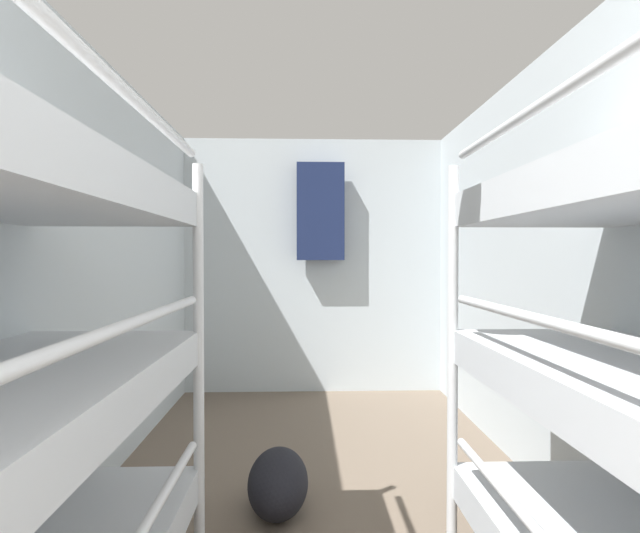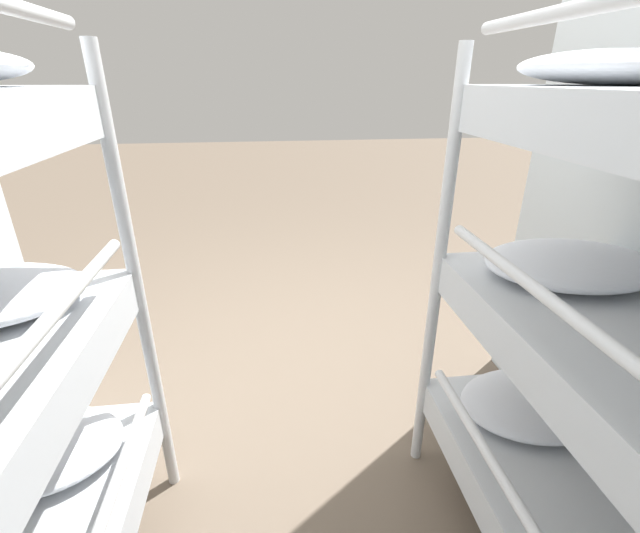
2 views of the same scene
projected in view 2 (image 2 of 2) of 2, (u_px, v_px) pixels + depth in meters
The scene contains 1 object.
ground_plane at pixel (291, 383), 2.40m from camera, with size 20.00×20.00×0.00m, color #6B5B4C.
Camera 2 is at (0.08, 1.93, 1.57)m, focal length 24.00 mm.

